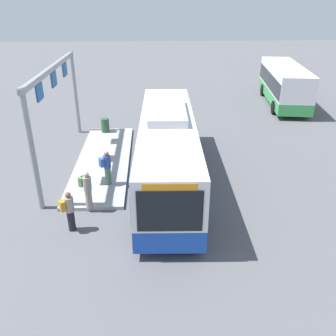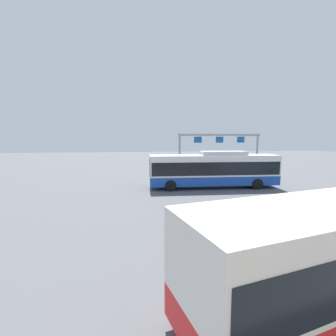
{
  "view_description": "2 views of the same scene",
  "coord_description": "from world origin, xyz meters",
  "px_view_note": "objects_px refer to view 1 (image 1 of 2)",
  "views": [
    {
      "loc": [
        15.64,
        -0.79,
        8.24
      ],
      "look_at": [
        1.42,
        -0.05,
        1.37
      ],
      "focal_mm": 38.31,
      "sensor_mm": 36.0,
      "label": 1
    },
    {
      "loc": [
        7.25,
        21.66,
        4.69
      ],
      "look_at": [
        4.16,
        -1.37,
        1.77
      ],
      "focal_mm": 25.6,
      "sensor_mm": 36.0,
      "label": 2
    }
  ],
  "objects_px": {
    "bus_background_right": "(284,82)",
    "person_waiting_near": "(87,189)",
    "person_boarding": "(69,210)",
    "person_waiting_mid": "(107,167)",
    "bus_main": "(167,146)",
    "trash_bin": "(105,125)"
  },
  "relations": [
    {
      "from": "person_waiting_mid",
      "to": "bus_background_right",
      "type": "bearing_deg",
      "value": 18.62
    },
    {
      "from": "bus_main",
      "to": "person_waiting_near",
      "type": "distance_m",
      "value": 4.37
    },
    {
      "from": "person_waiting_mid",
      "to": "person_boarding",
      "type": "bearing_deg",
      "value": -135.42
    },
    {
      "from": "bus_background_right",
      "to": "person_waiting_near",
      "type": "xyz_separation_m",
      "value": [
        16.06,
        -13.8,
        -0.73
      ]
    },
    {
      "from": "person_waiting_near",
      "to": "person_waiting_mid",
      "type": "xyz_separation_m",
      "value": [
        -2.07,
        0.59,
        0.0
      ]
    },
    {
      "from": "bus_background_right",
      "to": "trash_bin",
      "type": "bearing_deg",
      "value": -56.62
    },
    {
      "from": "trash_bin",
      "to": "person_waiting_near",
      "type": "bearing_deg",
      "value": 1.72
    },
    {
      "from": "bus_background_right",
      "to": "person_boarding",
      "type": "relative_size",
      "value": 5.95
    },
    {
      "from": "person_boarding",
      "to": "trash_bin",
      "type": "bearing_deg",
      "value": 58.71
    },
    {
      "from": "person_waiting_near",
      "to": "person_boarding",
      "type": "bearing_deg",
      "value": -78.73
    },
    {
      "from": "bus_main",
      "to": "trash_bin",
      "type": "xyz_separation_m",
      "value": [
        -6.79,
        -3.73,
        -1.2
      ]
    },
    {
      "from": "bus_background_right",
      "to": "trash_bin",
      "type": "distance_m",
      "value": 15.63
    },
    {
      "from": "person_boarding",
      "to": "person_waiting_mid",
      "type": "distance_m",
      "value": 3.61
    },
    {
      "from": "bus_main",
      "to": "person_boarding",
      "type": "xyz_separation_m",
      "value": [
        3.94,
        -3.93,
        -0.92
      ]
    },
    {
      "from": "bus_main",
      "to": "bus_background_right",
      "type": "height_order",
      "value": "bus_main"
    },
    {
      "from": "bus_background_right",
      "to": "person_boarding",
      "type": "bearing_deg",
      "value": -31.38
    },
    {
      "from": "person_boarding",
      "to": "trash_bin",
      "type": "height_order",
      "value": "person_boarding"
    },
    {
      "from": "bus_main",
      "to": "bus_background_right",
      "type": "bearing_deg",
      "value": 144.65
    },
    {
      "from": "person_waiting_near",
      "to": "person_waiting_mid",
      "type": "height_order",
      "value": "same"
    },
    {
      "from": "bus_background_right",
      "to": "person_boarding",
      "type": "xyz_separation_m",
      "value": [
        17.43,
        -14.28,
        -0.89
      ]
    },
    {
      "from": "person_waiting_near",
      "to": "trash_bin",
      "type": "xyz_separation_m",
      "value": [
        -9.37,
        -0.28,
        -0.44
      ]
    },
    {
      "from": "bus_background_right",
      "to": "person_waiting_near",
      "type": "bearing_deg",
      "value": -32.71
    }
  ]
}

